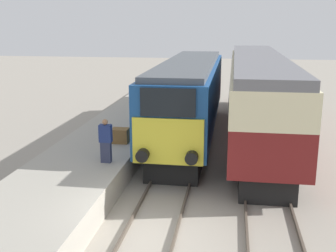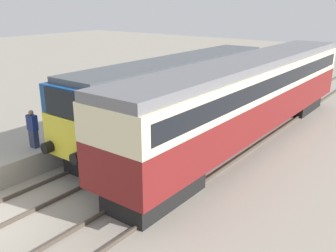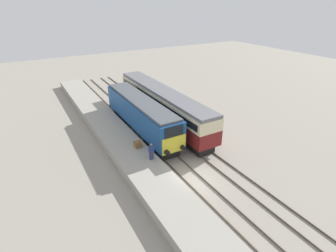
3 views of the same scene
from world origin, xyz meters
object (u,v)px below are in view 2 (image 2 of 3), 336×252
at_px(person_on_platform, 33,129).
at_px(locomotive, 178,93).
at_px(passenger_carriage, 250,92).
at_px(luggage_crate, 80,124).

bearing_deg(person_on_platform, locomotive, 72.19).
xyz_separation_m(passenger_carriage, person_on_platform, (-5.65, -8.21, -0.82)).
bearing_deg(luggage_crate, passenger_carriage, 44.20).
xyz_separation_m(locomotive, person_on_platform, (-2.25, -7.02, -0.52)).
relative_size(locomotive, luggage_crate, 21.02).
bearing_deg(passenger_carriage, person_on_platform, -124.57).
distance_m(passenger_carriage, person_on_platform, 10.00).
distance_m(locomotive, passenger_carriage, 3.61).
xyz_separation_m(person_on_platform, luggage_crate, (-0.17, 2.54, -0.48)).
relative_size(locomotive, person_on_platform, 9.26).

